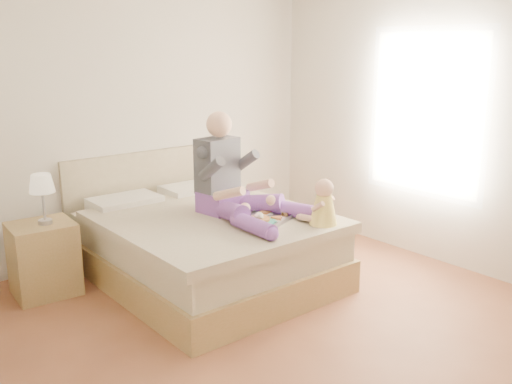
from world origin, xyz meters
TOP-DOWN VIEW (x-y plane):
  - room at (0.08, 0.01)m, footprint 4.02×4.22m
  - bed at (0.00, 1.08)m, footprint 1.70×2.18m
  - nightstand at (-1.22, 1.60)m, footprint 0.53×0.48m
  - lamp at (-1.19, 1.57)m, footprint 0.20×0.20m
  - adult at (0.18, 0.83)m, footprint 0.75×1.13m
  - tray at (0.27, 0.52)m, footprint 0.55×0.49m
  - baby at (0.57, 0.14)m, footprint 0.27×0.34m

SIDE VIEW (x-z plane):
  - nightstand at x=-1.22m, z-range 0.00..0.61m
  - bed at x=0.00m, z-range -0.18..0.82m
  - tray at x=0.27m, z-range 0.57..0.70m
  - baby at x=0.57m, z-range 0.57..0.95m
  - adult at x=0.18m, z-range 0.42..1.32m
  - lamp at x=-1.19m, z-range 0.72..1.13m
  - room at x=0.08m, z-range 0.15..2.87m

